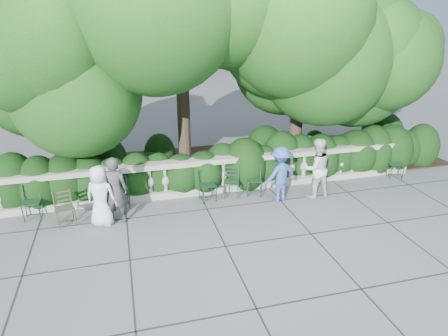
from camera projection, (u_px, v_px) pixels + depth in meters
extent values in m
plane|color=#56575E|center=(235.00, 222.00, 9.54)|extent=(90.00, 90.00, 0.00)
cube|color=#9E998E|center=(217.00, 188.00, 11.12)|extent=(12.00, 0.32, 0.18)
cube|color=#9E998E|center=(216.00, 160.00, 10.82)|extent=(12.00, 0.36, 0.14)
cube|color=#9E998E|center=(397.00, 157.00, 12.37)|extent=(0.44, 0.44, 1.00)
cylinder|color=#3F3023|center=(64.00, 138.00, 11.13)|extent=(0.40, 0.40, 2.80)
ellipsoid|color=#133C10|center=(48.00, 55.00, 9.91)|extent=(5.28, 5.28, 3.96)
cylinder|color=#3F3023|center=(184.00, 115.00, 12.40)|extent=(0.40, 0.40, 3.40)
ellipsoid|color=#133C10|center=(183.00, 21.00, 10.94)|extent=(6.24, 6.24, 4.68)
cylinder|color=#3F3023|center=(296.00, 119.00, 12.69)|extent=(0.40, 0.40, 3.00)
ellipsoid|color=#133C10|center=(309.00, 41.00, 11.40)|extent=(5.52, 5.52, 4.14)
cylinder|color=#3F3023|center=(369.00, 116.00, 13.93)|extent=(0.40, 0.40, 2.60)
ellipsoid|color=#133C10|center=(385.00, 55.00, 12.81)|extent=(4.80, 4.80, 3.60)
imported|color=white|center=(101.00, 196.00, 9.16)|extent=(0.85, 0.72, 1.47)
imported|color=#3B3A3E|center=(115.00, 190.00, 9.25)|extent=(0.65, 0.48, 1.63)
imported|color=silver|center=(316.00, 168.00, 10.57)|extent=(0.81, 0.64, 1.63)
imported|color=#3854A8|center=(280.00, 174.00, 10.35)|extent=(1.08, 0.79, 1.49)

